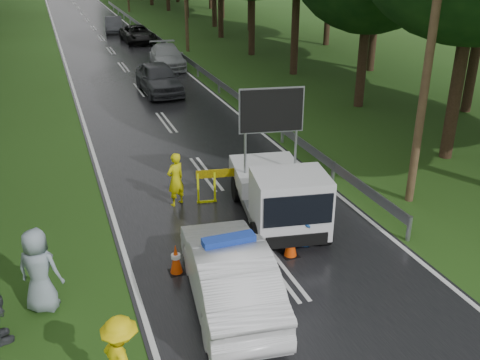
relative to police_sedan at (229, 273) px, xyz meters
name	(u,v)px	position (x,y,z in m)	size (l,w,h in m)	color
ground	(277,267)	(1.52, 0.90, -0.74)	(160.00, 160.00, 0.00)	#244313
road	(111,51)	(1.52, 30.90, -0.73)	(7.00, 140.00, 0.02)	black
guardrail	(162,41)	(5.22, 30.57, -0.19)	(0.12, 60.06, 0.70)	gray
utility_pole_near	(433,27)	(6.72, 2.90, 4.33)	(1.40, 0.24, 10.00)	#463220
police_sedan	(229,273)	(0.00, 0.00, 0.00)	(2.08, 4.60, 1.61)	silver
work_truck	(279,193)	(2.41, 2.87, 0.21)	(2.64, 4.65, 3.51)	gray
barrier	(239,176)	(1.90, 4.62, 0.06)	(2.53, 0.50, 1.06)	#D3DF0C
officer	(176,180)	(0.06, 4.99, 0.08)	(0.59, 0.39, 1.63)	#D1CB0B
civilian	(303,217)	(2.39, 1.40, 0.20)	(0.91, 0.71, 1.87)	#174796
bystander_right	(39,271)	(-3.74, 1.14, 0.20)	(0.92, 0.60, 1.88)	#83939E
queue_car_first	(159,78)	(2.32, 17.97, 0.03)	(1.82, 4.52, 1.54)	#3A3C42
queue_car_second	(167,56)	(4.10, 23.97, -0.05)	(1.92, 4.73, 1.37)	#A4A8AC
queue_car_third	(138,34)	(4.01, 33.76, -0.09)	(2.16, 4.68, 1.30)	black
queue_car_fourth	(114,25)	(2.99, 39.76, -0.08)	(1.40, 4.01, 1.32)	#44464C
cone_center	(291,242)	(2.02, 1.25, -0.34)	(0.39, 0.39, 0.82)	black
cone_far	(271,205)	(2.40, 3.40, -0.41)	(0.31, 0.31, 0.67)	black
cone_left_mid	(176,259)	(-0.80, 1.48, -0.37)	(0.36, 0.36, 0.76)	black
cone_right	(291,172)	(3.98, 5.40, -0.41)	(0.32, 0.32, 0.67)	black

